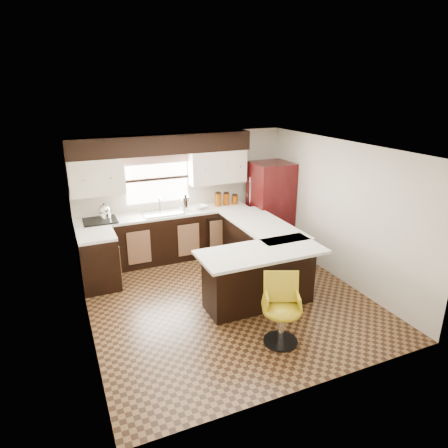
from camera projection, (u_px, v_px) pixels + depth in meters
name	position (u px, v px, depth m)	size (l,w,h in m)	color
floor	(227.00, 298.00, 6.42)	(4.40, 4.40, 0.00)	#49301A
ceiling	(228.00, 148.00, 5.63)	(4.40, 4.40, 0.00)	silver
wall_back	(182.00, 194.00, 7.93)	(4.40, 4.40, 0.00)	beige
wall_front	(314.00, 295.00, 4.12)	(4.40, 4.40, 0.00)	beige
wall_left	(81.00, 250.00, 5.23)	(4.40, 4.40, 0.00)	beige
wall_right	(340.00, 212.00, 6.81)	(4.40, 4.40, 0.00)	beige
base_cab_back	(166.00, 237.00, 7.75)	(3.30, 0.60, 0.90)	black
base_cab_left	(99.00, 262.00, 6.67)	(0.60, 0.70, 0.90)	black
counter_back	(165.00, 214.00, 7.59)	(3.30, 0.60, 0.04)	silver
counter_left	(96.00, 235.00, 6.52)	(0.60, 0.70, 0.04)	silver
soffit	(163.00, 144.00, 7.29)	(3.40, 0.35, 0.36)	black
upper_cab_left	(96.00, 177.00, 6.99)	(0.94, 0.35, 0.64)	beige
upper_cab_right	(217.00, 167.00, 7.86)	(1.14, 0.35, 0.64)	beige
window_pane	(157.00, 179.00, 7.61)	(1.20, 0.02, 0.90)	white
valance	(156.00, 159.00, 7.44)	(1.30, 0.06, 0.18)	#D19B93
sink	(163.00, 213.00, 7.54)	(0.75, 0.45, 0.03)	#B2B2B7
dishwasher	(219.00, 236.00, 7.88)	(0.58, 0.03, 0.78)	black
cooktop	(100.00, 221.00, 7.11)	(0.58, 0.50, 0.03)	black
peninsula_long	(259.00, 250.00, 7.15)	(0.60, 1.95, 0.90)	black
peninsula_return	(259.00, 278.00, 6.11)	(1.65, 0.60, 0.90)	black
counter_pen_long	(262.00, 225.00, 7.01)	(0.84, 1.95, 0.04)	silver
counter_pen_return	(261.00, 252.00, 5.87)	(1.89, 0.84, 0.04)	silver
refrigerator	(270.00, 206.00, 8.18)	(0.77, 0.74, 1.79)	#39090B
bar_chair	(282.00, 311.00, 5.17)	(0.50, 0.50, 0.94)	#B69B15
kettle	(104.00, 212.00, 7.09)	(0.22, 0.22, 0.29)	silver
percolator	(186.00, 204.00, 7.69)	(0.14, 0.14, 0.27)	silver
mixing_bowl	(200.00, 207.00, 7.84)	(0.27, 0.27, 0.07)	white
canister_large	(218.00, 200.00, 7.97)	(0.13, 0.13, 0.26)	#793505
canister_med	(226.00, 199.00, 8.04)	(0.13, 0.13, 0.23)	#793505
canister_small	(235.00, 200.00, 8.12)	(0.13, 0.13, 0.18)	#793505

